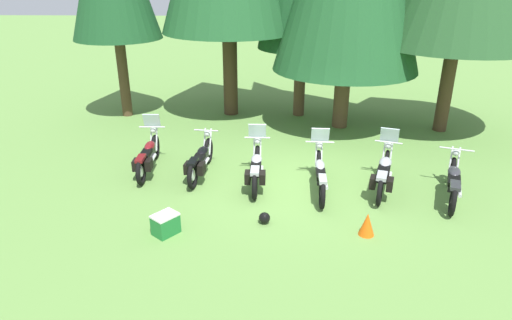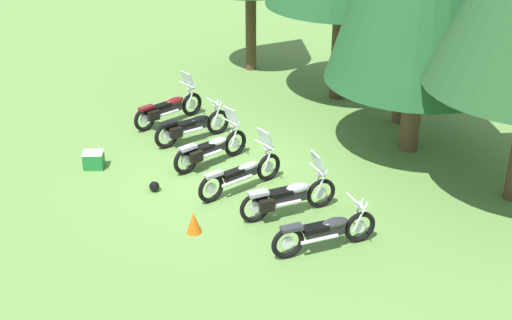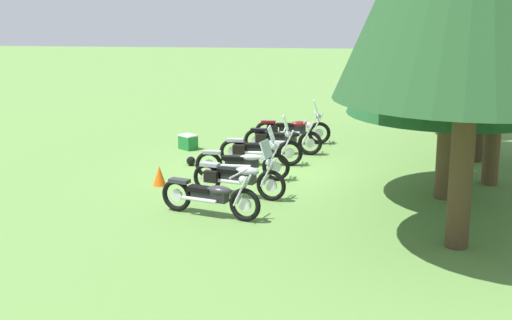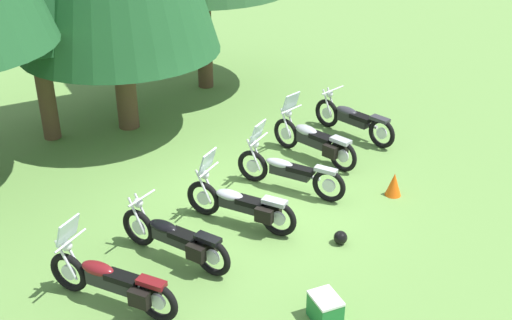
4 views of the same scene
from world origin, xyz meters
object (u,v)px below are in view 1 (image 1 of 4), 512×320
Objects in this scene: motorcycle_5 at (453,181)px; picnic_cooler at (166,224)px; motorcycle_0 at (148,155)px; motorcycle_2 at (256,168)px; motorcycle_1 at (201,160)px; traffic_cone at (367,224)px; motorcycle_3 at (320,173)px; motorcycle_4 at (384,172)px; dropped_helmet at (264,218)px.

picnic_cooler is (-6.30, -1.68, -0.22)m from motorcycle_5.
motorcycle_5 is (7.37, -1.31, -0.01)m from motorcycle_0.
motorcycle_2 is at bearing 52.44° from picnic_cooler.
motorcycle_5 is (5.97, -1.08, 0.01)m from motorcycle_1.
motorcycle_2 is 3.18m from traffic_cone.
motorcycle_3 is 2.10m from traffic_cone.
motorcycle_4 is at bearing -100.03° from motorcycle_0.
motorcycle_0 is 5.95m from motorcycle_4.
motorcycle_4 reaches higher than dropped_helmet.
motorcycle_3 reaches higher than motorcycle_5.
motorcycle_4 reaches higher than motorcycle_2.
traffic_cone reaches higher than picnic_cooler.
motorcycle_3 reaches higher than traffic_cone.
motorcycle_3 is at bearing -97.30° from motorcycle_1.
motorcycle_4 is (1.51, 0.03, 0.03)m from motorcycle_3.
motorcycle_0 is 4.47m from motorcycle_3.
motorcycle_2 is 1.01× the size of motorcycle_5.
motorcycle_4 is 1.55m from motorcycle_5.
motorcycle_3 is at bearing 109.09° from motorcycle_4.
motorcycle_5 is at bearing -96.73° from motorcycle_2.
motorcycle_2 is at bearing 96.99° from dropped_helmet.
motorcycle_4 is at bearing -92.34° from motorcycle_1.
motorcycle_4 is 4.63× the size of traffic_cone.
motorcycle_5 is 2.78m from traffic_cone.
motorcycle_2 reaches higher than motorcycle_0.
picnic_cooler is at bearing 179.92° from motorcycle_1.
picnic_cooler is (-0.32, -2.76, -0.22)m from motorcycle_1.
dropped_helmet is at bearing -172.21° from motorcycle_2.
motorcycle_4 is 9.11× the size of dropped_helmet.
motorcycle_0 reaches higher than picnic_cooler.
motorcycle_0 is at bearing 80.11° from motorcycle_3.
motorcycle_3 is at bearing -103.45° from motorcycle_0.
dropped_helmet is at bearing 142.85° from motorcycle_3.
motorcycle_2 is at bearing 135.89° from traffic_cone.
dropped_helmet is (1.98, 0.46, -0.10)m from picnic_cooler.
motorcycle_0 is at bearing 150.27° from traffic_cone.
motorcycle_2 is at bearing 103.72° from motorcycle_4.
motorcycle_2 is 1.55m from motorcycle_3.
dropped_helmet is (-2.05, 0.38, -0.12)m from traffic_cone.
motorcycle_3 reaches higher than motorcycle_0.
picnic_cooler is (-4.80, -2.06, -0.26)m from motorcycle_4.
picnic_cooler is (-1.76, -2.28, -0.23)m from motorcycle_2.
motorcycle_3 is at bearing 31.68° from picnic_cooler.
motorcycle_1 is 4.53m from motorcycle_4.
motorcycle_2 reaches higher than motorcycle_5.
motorcycle_1 reaches higher than dropped_helmet.
motorcycle_5 reaches higher than motorcycle_1.
motorcycle_2 is 0.94× the size of motorcycle_3.
picnic_cooler is at bearing 124.26° from motorcycle_3.
motorcycle_2 is at bearing -101.90° from motorcycle_1.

